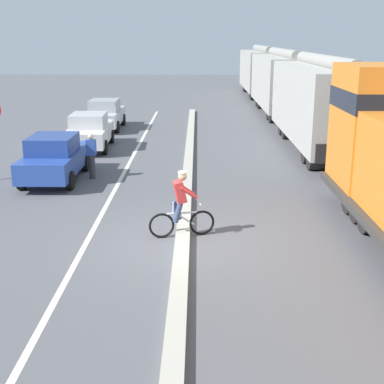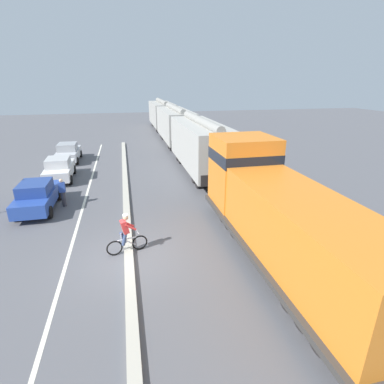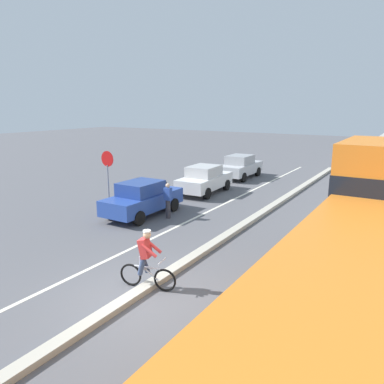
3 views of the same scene
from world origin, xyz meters
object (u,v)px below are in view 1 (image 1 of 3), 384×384
Objects in this scene: parked_car_silver at (105,114)px; cyclist at (181,206)px; hopper_car_lead at (321,104)px; pedestrian_by_cars at (92,155)px; hopper_car_trailing at (261,71)px; parked_car_white at (90,131)px; parked_car_blue at (55,158)px; hopper_car_middle at (282,82)px.

cyclist is at bearing -74.13° from parked_car_silver.
pedestrian_by_cars is at bearing -151.10° from hopper_car_lead.
hopper_car_trailing is 25.32m from parked_car_white.
cyclist is at bearing -99.78° from hopper_car_trailing.
parked_car_blue is at bearing -153.05° from hopper_car_lead.
parked_car_blue is 1.00× the size of parked_car_silver.
parked_car_blue and parked_car_white have the same top height.
hopper_car_lead reaches higher than pedestrian_by_cars.
parked_car_silver is at bearing -120.88° from hopper_car_trailing.
hopper_car_middle reaches higher than pedestrian_by_cars.
parked_car_white is 5.35m from pedestrian_by_cars.
hopper_car_middle is 15.51m from parked_car_white.
parked_car_silver is (-10.56, -17.66, -1.26)m from hopper_car_trailing.
hopper_car_lead reaches higher than cyclist.
hopper_car_trailing is at bearing 69.76° from parked_car_blue.
pedestrian_by_cars is at bearing -108.12° from hopper_car_trailing.
hopper_car_trailing is 34.65m from cyclist.
cyclist is at bearing -59.78° from pedestrian_by_cars.
hopper_car_lead is 1.00× the size of hopper_car_trailing.
hopper_car_trailing reaches higher than parked_car_silver.
parked_car_blue is 0.98× the size of parked_car_white.
cyclist reaches higher than pedestrian_by_cars.
hopper_car_middle is 20.00m from parked_car_blue.
parked_car_white is 2.63× the size of pedestrian_by_cars.
hopper_car_trailing is (0.00, 11.60, 0.00)m from hopper_car_middle.
cyclist is (-5.88, -10.92, -1.26)m from hopper_car_lead.
hopper_car_trailing is at bearing 90.00° from hopper_car_middle.
parked_car_white is at bearing -132.08° from hopper_car_middle.
hopper_car_trailing is 2.52× the size of parked_car_blue.
parked_car_white is at bearing 101.82° from pedestrian_by_cars.
parked_car_white is at bearing 88.23° from parked_car_blue.
hopper_car_middle is at bearing 29.85° from parked_car_silver.
hopper_car_trailing is at bearing 90.00° from hopper_car_lead.
parked_car_silver and pedestrian_by_cars have the same top height.
parked_car_silver is at bearing 90.16° from parked_car_blue.
parked_car_silver is at bearing 96.94° from pedestrian_by_cars.
hopper_car_lead reaches higher than parked_car_silver.
pedestrian_by_cars is (1.30, -10.65, 0.03)m from parked_car_silver.
hopper_car_lead is at bearing -0.70° from parked_car_white.
pedestrian_by_cars is at bearing 120.22° from cyclist.
hopper_car_trailing is 29.82m from pedestrian_by_cars.
parked_car_white is 2.49× the size of cyclist.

